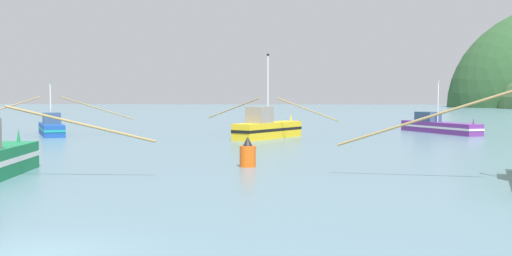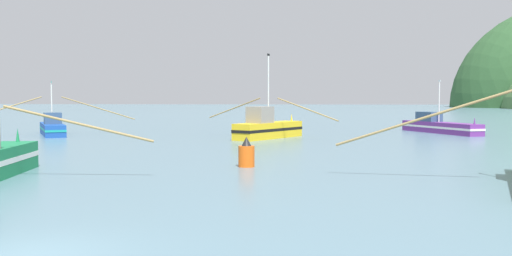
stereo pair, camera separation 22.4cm
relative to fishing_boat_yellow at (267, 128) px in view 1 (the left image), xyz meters
The scene contains 4 objects.
fishing_boat_yellow is the anchor object (origin of this frame).
fishing_boat_blue 21.96m from the fishing_boat_yellow, behind, with size 14.48×9.01×5.42m.
fishing_boat_purple 19.92m from the fishing_boat_yellow, 28.10° to the left, with size 6.19×11.26×5.62m.
channel_buoy 20.79m from the fishing_boat_yellow, 89.28° to the right, with size 0.88×0.88×1.63m.
Camera 1 is at (6.27, -11.99, 3.72)m, focal length 38.26 mm.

